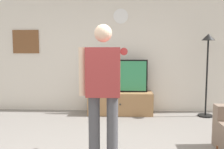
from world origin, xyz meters
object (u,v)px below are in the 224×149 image
object	(u,v)px
television	(120,76)
floor_lamp	(208,58)
tv_stand	(120,103)
wall_clock	(121,16)
framed_picture	(26,42)
person_standing_nearer_lamp	(103,88)

from	to	relation	value
television	floor_lamp	distance (m)	1.93
tv_stand	wall_clock	size ratio (longest dim) A/B	4.27
tv_stand	television	world-z (taller)	television
television	tv_stand	bearing A→B (deg)	-90.00
wall_clock	floor_lamp	bearing A→B (deg)	-11.84
television	framed_picture	distance (m)	2.39
floor_lamp	television	bearing A→B (deg)	175.45
tv_stand	wall_clock	xyz separation A→B (m)	(-0.00, 0.29, 1.97)
tv_stand	television	xyz separation A→B (m)	(-0.00, 0.05, 0.62)
floor_lamp	framed_picture	bearing A→B (deg)	174.48
person_standing_nearer_lamp	wall_clock	bearing A→B (deg)	86.32
person_standing_nearer_lamp	framed_picture	bearing A→B (deg)	126.17
tv_stand	framed_picture	world-z (taller)	framed_picture
wall_clock	framed_picture	world-z (taller)	wall_clock
framed_picture	television	bearing A→B (deg)	-6.32
television	framed_picture	world-z (taller)	framed_picture
tv_stand	framed_picture	distance (m)	2.66
floor_lamp	person_standing_nearer_lamp	distance (m)	3.19
framed_picture	floor_lamp	size ratio (longest dim) A/B	0.35
person_standing_nearer_lamp	television	bearing A→B (deg)	85.97
wall_clock	framed_picture	size ratio (longest dim) A/B	0.54
tv_stand	framed_picture	bearing A→B (deg)	172.52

